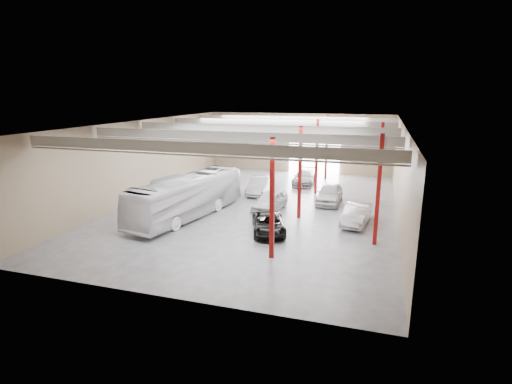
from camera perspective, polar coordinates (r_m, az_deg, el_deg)
The scene contains 8 objects.
depot_shell at distance 33.11m, azimuth 0.93°, elevation 6.40°, with size 22.12×32.12×7.06m.
coach_bus at distance 31.10m, azimuth -9.73°, elevation -0.57°, with size 2.75×11.77×3.28m, color silver.
black_sedan at distance 27.36m, azimuth 1.81°, elevation -4.58°, with size 2.12×4.61×1.28m, color black.
car_row_a at distance 32.45m, azimuth 2.02°, elevation -1.31°, with size 1.87×4.64×1.58m, color silver.
car_row_b at distance 37.94m, azimuth 0.59°, elevation 1.00°, with size 1.73×4.97×1.64m, color #AEAEB3.
car_row_c at distance 42.15m, azimuth 6.91°, elevation 2.10°, with size 2.06×5.07×1.47m, color slate.
car_right_near at distance 30.06m, azimuth 14.16°, elevation -3.08°, with size 1.57×4.51×1.49m, color silver.
car_right_far at distance 35.24m, azimuth 10.47°, elevation -0.21°, with size 1.99×4.96×1.69m, color silver.
Camera 1 is at (9.41, -30.99, 9.36)m, focal length 28.00 mm.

